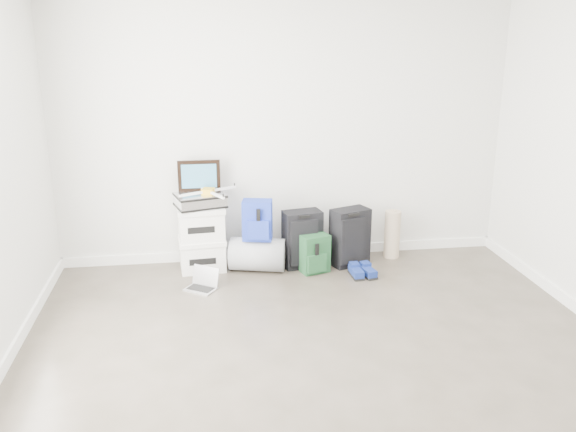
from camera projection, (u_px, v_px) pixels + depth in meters
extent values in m
plane|color=#3A352A|center=(337.00, 389.00, 4.04)|extent=(5.00, 5.00, 0.00)
cube|color=silver|center=(284.00, 128.00, 6.00)|extent=(4.50, 0.02, 2.70)
cube|color=white|center=(285.00, 252.00, 6.38)|extent=(4.50, 0.02, 0.10)
cube|color=white|center=(203.00, 255.00, 6.02)|extent=(0.45, 0.38, 0.28)
cube|color=white|center=(202.00, 240.00, 5.97)|extent=(0.48, 0.40, 0.04)
cube|color=white|center=(201.00, 225.00, 5.92)|extent=(0.45, 0.38, 0.28)
cube|color=white|center=(200.00, 209.00, 5.88)|extent=(0.48, 0.40, 0.04)
cube|color=#B2B2B7|center=(200.00, 200.00, 5.85)|extent=(0.52, 0.44, 0.13)
cube|color=black|center=(199.00, 176.00, 5.88)|extent=(0.41, 0.03, 0.31)
cube|color=#246893|center=(199.00, 176.00, 5.87)|extent=(0.34, 0.01, 0.23)
cube|color=gold|center=(208.00, 191.00, 5.82)|extent=(0.14, 0.14, 0.05)
cube|color=white|center=(222.00, 189.00, 5.90)|extent=(0.28, 0.16, 0.02)
cube|color=white|center=(201.00, 188.00, 5.93)|extent=(0.16, 0.28, 0.02)
cube|color=white|center=(194.00, 194.00, 5.73)|extent=(0.28, 0.16, 0.02)
cube|color=white|center=(216.00, 195.00, 5.70)|extent=(0.16, 0.28, 0.02)
cylinder|color=#999CA2|center=(258.00, 254.00, 5.97)|extent=(0.60, 0.46, 0.33)
cube|color=navy|center=(257.00, 220.00, 5.85)|extent=(0.31, 0.22, 0.39)
cube|color=navy|center=(258.00, 230.00, 5.78)|extent=(0.21, 0.10, 0.19)
cube|color=black|center=(302.00, 239.00, 6.05)|extent=(0.40, 0.28, 0.57)
cube|color=black|center=(304.00, 243.00, 5.93)|extent=(0.28, 0.08, 0.46)
cube|color=black|center=(304.00, 217.00, 5.86)|extent=(0.11, 0.04, 0.02)
cube|color=#13361C|center=(315.00, 254.00, 5.93)|extent=(0.31, 0.24, 0.38)
cube|color=#13361C|center=(316.00, 263.00, 5.86)|extent=(0.20, 0.11, 0.18)
cube|color=black|center=(350.00, 237.00, 6.09)|extent=(0.42, 0.33, 0.58)
cube|color=black|center=(353.00, 241.00, 5.97)|extent=(0.27, 0.13, 0.46)
cube|color=black|center=(353.00, 215.00, 5.90)|extent=(0.13, 0.07, 0.03)
cube|color=black|center=(356.00, 275.00, 5.86)|extent=(0.11, 0.25, 0.02)
cube|color=navy|center=(356.00, 271.00, 5.85)|extent=(0.10, 0.25, 0.06)
cube|color=black|center=(367.00, 275.00, 5.88)|extent=(0.15, 0.27, 0.02)
cube|color=navy|center=(367.00, 271.00, 5.87)|extent=(0.14, 0.26, 0.06)
cylinder|color=tan|center=(392.00, 234.00, 6.30)|extent=(0.16, 0.16, 0.50)
cube|color=#BDBCC1|center=(201.00, 289.00, 5.57)|extent=(0.33, 0.31, 0.01)
cube|color=black|center=(201.00, 288.00, 5.56)|extent=(0.26, 0.23, 0.00)
cube|color=black|center=(206.00, 276.00, 5.62)|extent=(0.23, 0.16, 0.18)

